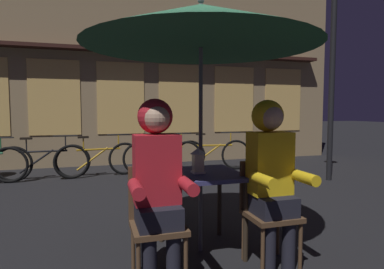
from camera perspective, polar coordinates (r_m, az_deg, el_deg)
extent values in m
plane|color=black|center=(3.20, 1.50, -19.86)|extent=(60.00, 60.00, 0.00)
cube|color=navy|center=(2.98, 1.53, -7.09)|extent=(0.72, 0.72, 0.04)
cylinder|color=#2D2319|center=(2.71, -2.86, -16.39)|extent=(0.04, 0.04, 0.70)
cylinder|color=#2D2319|center=(2.91, 9.50, -14.97)|extent=(0.04, 0.04, 0.70)
cylinder|color=#2D2319|center=(3.29, -5.49, -12.68)|extent=(0.04, 0.04, 0.70)
cylinder|color=#2D2319|center=(3.45, 4.88, -11.83)|extent=(0.04, 0.04, 0.70)
cylinder|color=#4C4C51|center=(2.93, 1.54, 0.67)|extent=(0.04, 0.04, 2.25)
cone|color=#19472D|center=(3.02, 1.58, 18.69)|extent=(2.10, 2.10, 0.38)
sphere|color=#4C4C51|center=(3.08, 1.59, 22.66)|extent=(0.06, 0.06, 0.06)
cube|color=white|center=(2.95, 1.06, -6.69)|extent=(0.11, 0.11, 0.02)
cube|color=white|center=(2.94, 1.06, -5.00)|extent=(0.09, 0.09, 0.16)
pyramid|color=white|center=(2.92, 1.06, -2.92)|extent=(0.11, 0.11, 0.06)
cube|color=#513823|center=(2.53, -6.03, -16.06)|extent=(0.40, 0.40, 0.04)
cylinder|color=#513823|center=(2.50, -1.09, -21.89)|extent=(0.03, 0.03, 0.41)
cylinder|color=#513823|center=(2.80, -3.05, -18.93)|extent=(0.03, 0.03, 0.41)
cylinder|color=#513823|center=(2.75, -10.37, -19.46)|extent=(0.03, 0.03, 0.41)
cube|color=#513823|center=(2.64, -6.81, -10.00)|extent=(0.40, 0.03, 0.42)
cube|color=#513823|center=(2.86, 13.86, -13.78)|extent=(0.40, 0.40, 0.04)
cylinder|color=#513823|center=(2.89, 18.64, -18.43)|extent=(0.03, 0.03, 0.41)
cylinder|color=#513823|center=(2.72, 12.41, -19.78)|extent=(0.03, 0.03, 0.41)
cylinder|color=#513823|center=(3.15, 14.93, -16.38)|extent=(0.03, 0.03, 0.41)
cylinder|color=#513823|center=(3.00, 9.11, -17.39)|extent=(0.03, 0.03, 0.41)
cube|color=#513823|center=(2.95, 12.10, -8.53)|extent=(0.40, 0.03, 0.42)
cylinder|color=black|center=(2.52, -3.26, -21.26)|extent=(0.11, 0.11, 0.45)
cylinder|color=black|center=(2.49, -7.61, -21.63)|extent=(0.11, 0.11, 0.45)
cube|color=black|center=(2.50, -6.04, -13.91)|extent=(0.32, 0.36, 0.16)
cube|color=red|center=(2.45, -6.28, -6.06)|extent=(0.34, 0.22, 0.52)
cylinder|color=red|center=(2.30, -0.80, -9.02)|extent=(0.09, 0.30, 0.09)
cylinder|color=red|center=(2.23, -9.84, -9.50)|extent=(0.09, 0.30, 0.09)
sphere|color=tan|center=(2.42, -6.35, 2.96)|extent=(0.21, 0.21, 0.21)
sphere|color=red|center=(2.46, -6.56, 3.22)|extent=(0.27, 0.27, 0.27)
cylinder|color=black|center=(2.87, 16.75, -18.09)|extent=(0.11, 0.11, 0.45)
cylinder|color=black|center=(2.78, 13.47, -18.77)|extent=(0.11, 0.11, 0.45)
cube|color=black|center=(2.83, 13.89, -11.85)|extent=(0.32, 0.36, 0.16)
cube|color=yellow|center=(2.79, 13.60, -4.91)|extent=(0.34, 0.22, 0.52)
cylinder|color=yellow|center=(2.72, 19.23, -7.19)|extent=(0.09, 0.30, 0.09)
cylinder|color=yellow|center=(2.53, 12.53, -7.91)|extent=(0.09, 0.30, 0.09)
sphere|color=tan|center=(2.75, 13.74, 3.02)|extent=(0.21, 0.21, 0.21)
sphere|color=yellow|center=(2.80, 13.23, 3.26)|extent=(0.27, 0.27, 0.27)
cube|color=#937A56|center=(8.47, -7.63, 16.46)|extent=(10.00, 0.60, 6.20)
cube|color=#E0B260|center=(7.92, -23.16, 6.05)|extent=(1.10, 0.02, 1.70)
cube|color=#E0B260|center=(7.89, -12.46, 6.30)|extent=(1.10, 0.02, 1.70)
cube|color=#E0B260|center=(8.13, -2.04, 6.34)|extent=(1.10, 0.02, 1.70)
cube|color=#E0B260|center=(8.62, 7.50, 6.19)|extent=(1.10, 0.02, 1.70)
cube|color=#E0B260|center=(9.31, 15.81, 5.92)|extent=(1.10, 0.02, 1.70)
cube|color=#331914|center=(7.96, -7.08, 14.32)|extent=(9.00, 0.36, 0.08)
cylinder|color=black|center=(6.54, 23.52, 8.24)|extent=(0.10, 0.10, 3.60)
torus|color=black|center=(6.69, -29.68, -4.70)|extent=(0.66, 0.08, 0.66)
cylinder|color=#236B3D|center=(6.68, -30.80, -1.69)|extent=(0.02, 0.02, 0.28)
cylinder|color=black|center=(6.67, -30.85, -0.49)|extent=(0.44, 0.05, 0.02)
torus|color=black|center=(6.62, -20.36, -4.48)|extent=(0.66, 0.07, 0.66)
torus|color=black|center=(6.75, -29.07, -4.60)|extent=(0.66, 0.07, 0.66)
cylinder|color=black|center=(6.64, -24.81, -2.73)|extent=(0.84, 0.06, 0.04)
cylinder|color=black|center=(6.68, -25.81, -4.29)|extent=(0.61, 0.05, 0.44)
cylinder|color=black|center=(6.67, -27.28, -1.74)|extent=(0.02, 0.02, 0.24)
cube|color=black|center=(6.66, -27.32, -0.63)|extent=(0.20, 0.08, 0.04)
cylinder|color=black|center=(6.59, -21.50, -1.45)|extent=(0.02, 0.02, 0.28)
cylinder|color=black|center=(6.58, -21.54, -0.24)|extent=(0.44, 0.03, 0.02)
torus|color=black|center=(6.72, -11.82, -4.19)|extent=(0.66, 0.13, 0.66)
torus|color=black|center=(6.58, -20.57, -4.54)|extent=(0.66, 0.13, 0.66)
cylinder|color=#B78419|center=(6.60, -16.19, -2.53)|extent=(0.83, 0.14, 0.04)
cylinder|color=#B78419|center=(6.61, -17.21, -4.13)|extent=(0.61, 0.11, 0.44)
cylinder|color=#B78419|center=(6.56, -18.69, -1.58)|extent=(0.02, 0.02, 0.24)
cube|color=black|center=(6.55, -18.71, -0.45)|extent=(0.21, 0.10, 0.04)
cylinder|color=#B78419|center=(6.65, -12.90, -1.21)|extent=(0.02, 0.02, 0.28)
cylinder|color=black|center=(6.64, -12.92, -0.01)|extent=(0.44, 0.08, 0.02)
torus|color=black|center=(6.88, -0.93, -3.90)|extent=(0.66, 0.05, 0.66)
torus|color=black|center=(6.67, -9.41, -4.21)|extent=(0.66, 0.05, 0.66)
cylinder|color=#B78419|center=(6.73, -5.12, -2.25)|extent=(0.84, 0.04, 0.04)
cylinder|color=#B78419|center=(6.73, -6.13, -3.82)|extent=(0.61, 0.04, 0.44)
cylinder|color=#B78419|center=(6.67, -7.53, -1.30)|extent=(0.02, 0.02, 0.24)
cube|color=black|center=(6.65, -7.54, -0.19)|extent=(0.20, 0.08, 0.04)
cylinder|color=#B78419|center=(6.80, -1.93, -0.98)|extent=(0.02, 0.02, 0.28)
cylinder|color=black|center=(6.79, -1.93, 0.19)|extent=(0.44, 0.03, 0.02)
torus|color=black|center=(7.21, 7.80, -3.56)|extent=(0.66, 0.16, 0.66)
torus|color=black|center=(7.02, -0.29, -3.73)|extent=(0.66, 0.16, 0.66)
cylinder|color=#B78419|center=(7.07, 3.82, -1.93)|extent=(0.83, 0.17, 0.04)
cylinder|color=#B78419|center=(7.07, 2.83, -3.41)|extent=(0.60, 0.14, 0.44)
cylinder|color=#B78419|center=(7.01, 1.53, -0.99)|extent=(0.02, 0.02, 0.24)
cube|color=black|center=(7.00, 1.53, 0.07)|extent=(0.21, 0.11, 0.04)
cylinder|color=#B78419|center=(7.14, 6.88, -0.76)|extent=(0.02, 0.02, 0.28)
cylinder|color=black|center=(7.13, 6.89, 0.36)|extent=(0.44, 0.10, 0.02)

